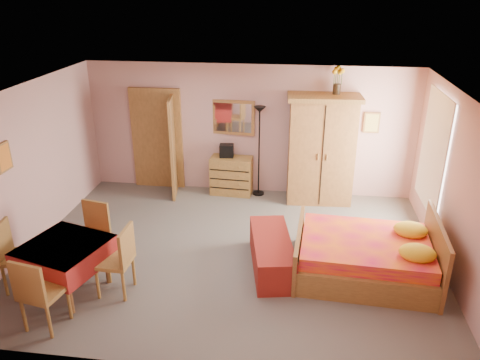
# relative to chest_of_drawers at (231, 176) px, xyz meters

# --- Properties ---
(floor) EXTENTS (6.50, 6.50, 0.00)m
(floor) POSITION_rel_chest_of_drawers_xyz_m (0.34, -2.27, -0.39)
(floor) COLOR slate
(floor) RESTS_ON ground
(ceiling) EXTENTS (6.50, 6.50, 0.00)m
(ceiling) POSITION_rel_chest_of_drawers_xyz_m (0.34, -2.27, 2.21)
(ceiling) COLOR brown
(ceiling) RESTS_ON wall_back
(wall_back) EXTENTS (6.50, 0.10, 2.60)m
(wall_back) POSITION_rel_chest_of_drawers_xyz_m (0.34, 0.23, 0.91)
(wall_back) COLOR tan
(wall_back) RESTS_ON floor
(wall_front) EXTENTS (6.50, 0.10, 2.60)m
(wall_front) POSITION_rel_chest_of_drawers_xyz_m (0.34, -4.77, 0.91)
(wall_front) COLOR tan
(wall_front) RESTS_ON floor
(wall_left) EXTENTS (0.10, 5.00, 2.60)m
(wall_left) POSITION_rel_chest_of_drawers_xyz_m (-2.91, -2.27, 0.91)
(wall_left) COLOR tan
(wall_left) RESTS_ON floor
(wall_right) EXTENTS (0.10, 5.00, 2.60)m
(wall_right) POSITION_rel_chest_of_drawers_xyz_m (3.59, -2.27, 0.91)
(wall_right) COLOR tan
(wall_right) RESTS_ON floor
(doorway) EXTENTS (1.06, 0.12, 2.15)m
(doorway) POSITION_rel_chest_of_drawers_xyz_m (-1.56, 0.20, 0.63)
(doorway) COLOR #9E6B35
(doorway) RESTS_ON floor
(window) EXTENTS (0.08, 1.40, 1.95)m
(window) POSITION_rel_chest_of_drawers_xyz_m (3.55, -1.07, 1.06)
(window) COLOR white
(window) RESTS_ON wall_right
(picture_left) EXTENTS (0.04, 0.32, 0.42)m
(picture_left) POSITION_rel_chest_of_drawers_xyz_m (-2.88, -2.87, 1.31)
(picture_left) COLOR orange
(picture_left) RESTS_ON wall_left
(picture_back) EXTENTS (0.30, 0.04, 0.40)m
(picture_back) POSITION_rel_chest_of_drawers_xyz_m (2.69, 0.20, 1.16)
(picture_back) COLOR #D8BF59
(picture_back) RESTS_ON wall_back
(chest_of_drawers) EXTENTS (0.85, 0.46, 0.78)m
(chest_of_drawers) POSITION_rel_chest_of_drawers_xyz_m (0.00, 0.00, 0.00)
(chest_of_drawers) COLOR olive
(chest_of_drawers) RESTS_ON floor
(wall_mirror) EXTENTS (0.89, 0.12, 0.70)m
(wall_mirror) POSITION_rel_chest_of_drawers_xyz_m (0.00, 0.21, 1.16)
(wall_mirror) COLOR white
(wall_mirror) RESTS_ON wall_back
(stereo) EXTENTS (0.29, 0.22, 0.26)m
(stereo) POSITION_rel_chest_of_drawers_xyz_m (-0.10, 0.04, 0.52)
(stereo) COLOR black
(stereo) RESTS_ON chest_of_drawers
(floor_lamp) EXTENTS (0.27, 0.27, 1.83)m
(floor_lamp) POSITION_rel_chest_of_drawers_xyz_m (0.55, 0.03, 0.53)
(floor_lamp) COLOR black
(floor_lamp) RESTS_ON floor
(wardrobe) EXTENTS (1.39, 0.77, 2.12)m
(wardrobe) POSITION_rel_chest_of_drawers_xyz_m (1.76, -0.10, 0.67)
(wardrobe) COLOR #9B6634
(wardrobe) RESTS_ON floor
(sunflower_vase) EXTENTS (0.22, 0.22, 0.51)m
(sunflower_vase) POSITION_rel_chest_of_drawers_xyz_m (1.97, 0.01, 1.98)
(sunflower_vase) COLOR gold
(sunflower_vase) RESTS_ON wardrobe
(bed) EXTENTS (2.12, 1.71, 0.94)m
(bed) POSITION_rel_chest_of_drawers_xyz_m (2.37, -2.59, 0.08)
(bed) COLOR #CC1340
(bed) RESTS_ON floor
(bench) EXTENTS (0.81, 1.57, 0.50)m
(bench) POSITION_rel_chest_of_drawers_xyz_m (1.00, -2.61, -0.14)
(bench) COLOR maroon
(bench) RESTS_ON floor
(dining_table) EXTENTS (1.27, 1.27, 0.75)m
(dining_table) POSITION_rel_chest_of_drawers_xyz_m (-1.78, -3.56, -0.02)
(dining_table) COLOR maroon
(dining_table) RESTS_ON floor
(chair_south) EXTENTS (0.55, 0.55, 1.03)m
(chair_south) POSITION_rel_chest_of_drawers_xyz_m (-1.71, -4.28, 0.12)
(chair_south) COLOR olive
(chair_south) RESTS_ON floor
(chair_north) EXTENTS (0.53, 0.53, 0.99)m
(chair_north) POSITION_rel_chest_of_drawers_xyz_m (-1.72, -2.90, 0.11)
(chair_north) COLOR brown
(chair_north) RESTS_ON floor
(chair_west) EXTENTS (0.52, 0.52, 1.02)m
(chair_west) POSITION_rel_chest_of_drawers_xyz_m (-2.43, -3.57, 0.12)
(chair_west) COLOR olive
(chair_west) RESTS_ON floor
(chair_east) EXTENTS (0.47, 0.47, 1.02)m
(chair_east) POSITION_rel_chest_of_drawers_xyz_m (-1.11, -3.50, 0.12)
(chair_east) COLOR #AD7E3A
(chair_east) RESTS_ON floor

